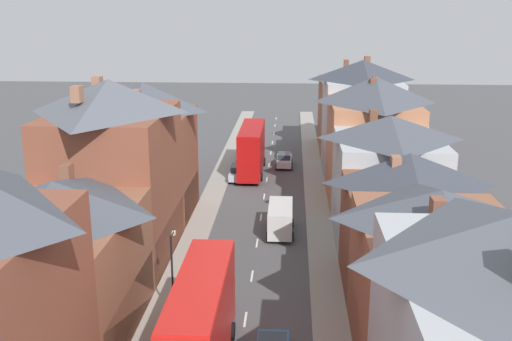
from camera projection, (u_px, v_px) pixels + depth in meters
name	position (u px, v px, depth m)	size (l,w,h in m)	color
pavement_left	(207.00, 208.00, 55.63)	(2.20, 104.00, 0.14)	gray
pavement_right	(317.00, 210.00, 55.04)	(2.20, 104.00, 0.14)	gray
centre_line_dashes	(261.00, 217.00, 53.43)	(0.14, 97.80, 0.01)	silver
terrace_row_left	(44.00, 247.00, 31.19)	(8.00, 52.12, 13.52)	#BCB7A8
terrace_row_right	(392.00, 182.00, 44.78)	(8.00, 80.13, 12.91)	#B2704C
double_decker_bus_lead	(252.00, 149.00, 66.58)	(2.74, 10.80, 5.30)	#B70F0F
double_decker_bus_mid_street	(201.00, 324.00, 30.13)	(2.74, 10.80, 5.30)	red
car_near_blue	(238.00, 172.00, 64.65)	(1.90, 4.39, 1.67)	#B7BABF
car_parked_right_a	(284.00, 160.00, 69.78)	(1.90, 4.26, 1.66)	silver
car_parked_left_b	(245.00, 150.00, 74.33)	(1.90, 4.42, 1.68)	maroon
delivery_van	(280.00, 218.00, 49.34)	(2.20, 5.20, 2.41)	silver
street_lamp	(173.00, 271.00, 35.17)	(0.20, 1.12, 5.50)	black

